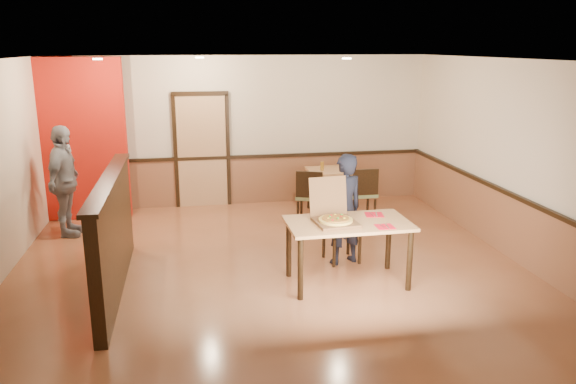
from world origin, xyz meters
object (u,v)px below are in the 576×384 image
diner_chair (340,225)px  pizza_box (334,217)px  side_table (329,179)px  diner (344,209)px  side_chair_left (310,194)px  passerby (64,182)px  main_table (348,230)px  side_chair_right (362,192)px  condiment (322,166)px

diner_chair → pizza_box: (-0.31, -0.83, 0.38)m
side_table → diner: (-0.40, -2.47, 0.17)m
diner_chair → side_chair_left: bearing=83.6°
passerby → pizza_box: 4.53m
side_table → pizza_box: pizza_box is taller
side_chair_left → side_table: bearing=-107.3°
main_table → side_chair_right: side_chair_right is taller
passerby → pizza_box: bearing=-116.1°
pizza_box → condiment: (0.60, 3.12, -0.02)m
side_table → pizza_box: (-0.73, -3.15, 0.28)m
diner → condiment: (0.27, 2.44, 0.09)m
side_chair_right → pizza_box: size_ratio=1.49×
side_chair_left → condiment: 0.77m
passerby → pizza_box: (3.71, -2.60, 0.00)m
side_chair_left → condiment: bearing=-100.0°
main_table → pizza_box: 0.26m
side_chair_left → side_chair_right: 0.92m
side_chair_right → diner: bearing=64.7°
main_table → side_chair_right: bearing=67.6°
pizza_box → condiment: pizza_box is taller
pizza_box → condiment: bearing=73.5°
pizza_box → diner: bearing=59.1°
main_table → passerby: bearing=145.3°
diner_chair → passerby: 4.41m
condiment → side_chair_right: bearing=-45.6°
side_chair_right → side_table: side_chair_right is taller
side_chair_left → passerby: (-3.96, 0.07, 0.38)m
side_chair_left → pizza_box: (-0.25, -2.53, 0.38)m
diner → passerby: bearing=-43.7°
side_chair_right → diner_chair: bearing=62.5°
diner_chair → side_chair_right: bearing=54.6°
diner_chair → condiment: size_ratio=6.01×
diner_chair → side_table: (0.42, 2.32, 0.10)m
diner_chair → side_chair_right: side_chair_right is taller
passerby → condiment: size_ratio=11.36×
diner → condiment: bearing=-114.7°
main_table → pizza_box: (-0.18, 0.00, 0.18)m
side_chair_left → side_chair_right: bearing=-160.0°
main_table → diner_chair: bearing=80.4°
diner → passerby: (-4.03, 1.92, 0.11)m
side_chair_left → diner: size_ratio=0.60×
side_table → side_chair_right: bearing=-54.0°
diner_chair → diner: (0.01, -0.15, 0.27)m
diner_chair → condiment: bearing=74.5°
diner → condiment: diner is taller
passerby → condiment: (4.31, 0.52, -0.02)m
side_table → main_table: bearing=-99.8°
diner_chair → side_table: size_ratio=1.19×
side_table → passerby: bearing=-173.0°
passerby → pizza_box: passerby is taller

